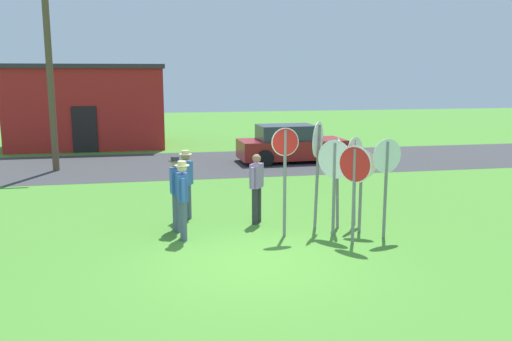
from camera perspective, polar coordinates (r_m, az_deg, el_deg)
ground_plane at (r=10.51m, az=-0.33°, el=-9.70°), size 80.00×80.00×0.00m
street_asphalt at (r=21.66m, az=-6.08°, el=0.70°), size 60.00×6.40×0.01m
building_background at (r=28.06m, az=-17.20°, el=6.59°), size 7.34×5.08×3.99m
utility_pole at (r=21.14m, az=-21.11°, el=11.91°), size 1.80×0.24×8.51m
parked_car_on_street at (r=22.07m, az=3.63°, el=2.72°), size 4.36×2.14×1.51m
stop_sign_nearest at (r=11.44m, az=10.36°, el=-0.71°), size 0.48×0.64×2.11m
stop_sign_rear_left at (r=12.00m, az=13.61°, el=-0.05°), size 0.72×0.19×2.20m
stop_sign_center_cluster at (r=12.58m, az=8.65°, el=0.38°), size 0.18×0.78×2.13m
stop_sign_rear_right at (r=12.02m, az=8.31°, el=0.04°), size 0.56×0.67×2.15m
stop_sign_tallest at (r=12.37m, az=11.05°, el=-0.69°), size 0.60×0.33×1.90m
stop_sign_low_front at (r=11.77m, az=3.08°, el=0.56°), size 0.62×0.07×2.43m
stop_sign_leaning_left at (r=12.95m, az=10.38°, el=0.60°), size 0.69×0.64×2.12m
stop_sign_leaning_right at (r=12.38m, az=6.52°, el=1.58°), size 0.49×0.70×2.51m
person_in_dark_shirt at (r=11.75m, az=-7.75°, el=-2.63°), size 0.31×0.57×1.74m
person_with_sunhat at (r=13.33m, az=-7.49°, el=-0.97°), size 0.46×0.50×1.74m
person_in_blue at (r=12.94m, az=0.06°, el=-1.50°), size 0.38×0.49×1.69m
person_on_left at (r=12.42m, az=-8.48°, el=-1.95°), size 0.31×0.57×1.74m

